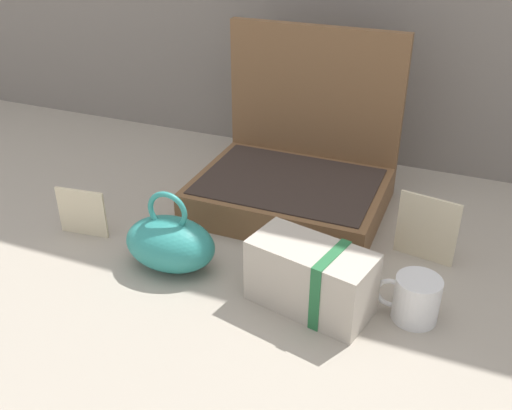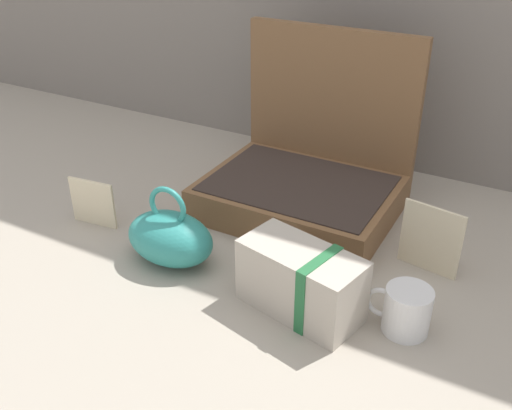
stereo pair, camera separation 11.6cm
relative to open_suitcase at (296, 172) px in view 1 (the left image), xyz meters
name	(u,v)px [view 1 (the left image)]	position (x,y,z in m)	size (l,w,h in m)	color
ground_plane	(261,253)	(0.01, -0.24, -0.08)	(6.00, 6.00, 0.00)	#9E9384
open_suitcase	(296,172)	(0.00, 0.00, 0.00)	(0.44, 0.35, 0.40)	brown
teal_pouch_handbag	(170,243)	(-0.15, -0.35, -0.03)	(0.19, 0.13, 0.17)	teal
cream_toiletry_bag	(312,278)	(0.16, -0.37, -0.02)	(0.24, 0.16, 0.13)	#B2A899
coffee_mug	(415,299)	(0.34, -0.33, -0.04)	(0.12, 0.08, 0.09)	silver
info_card_left	(82,212)	(-0.39, -0.32, -0.03)	(0.12, 0.01, 0.11)	beige
poster_card_right	(427,229)	(0.33, -0.13, -0.01)	(0.12, 0.01, 0.14)	beige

